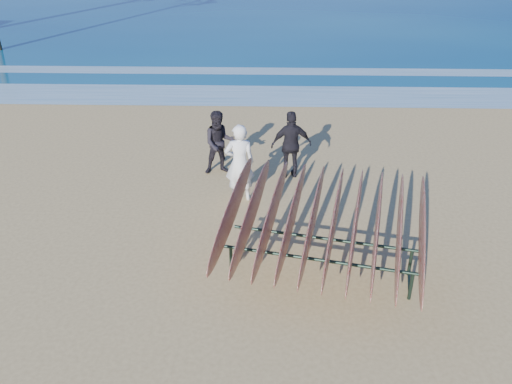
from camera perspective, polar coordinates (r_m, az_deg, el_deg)
ground at (r=8.99m, az=-0.16°, el=-7.75°), size 120.00×120.00×0.00m
foam_near at (r=18.08m, az=0.90°, el=10.97°), size 160.00×160.00×0.00m
foam_far at (r=21.46m, az=1.06°, el=13.66°), size 160.00×160.00×0.00m
surfboard_rack at (r=8.19m, az=7.65°, el=-3.62°), size 3.72×3.48×1.67m
person_white at (r=10.55m, az=-1.90°, el=3.33°), size 0.67×0.48×1.72m
person_dark_a at (r=11.86m, az=-4.21°, el=5.63°), size 0.86×0.73×1.55m
person_dark_b at (r=11.65m, az=4.05°, el=5.40°), size 1.00×0.54×1.61m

